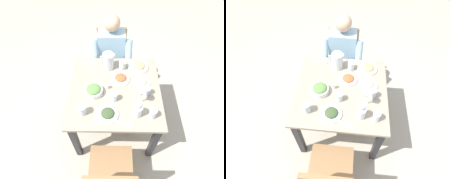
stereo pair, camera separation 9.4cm
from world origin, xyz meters
TOP-DOWN VIEW (x-y plane):
  - ground_plane at (0.00, 0.00)m, footprint 8.00×8.00m
  - dining_table at (0.00, 0.00)m, footprint 0.91×0.91m
  - chair_near at (0.04, -0.76)m, footprint 0.40×0.40m
  - chair_far at (0.03, 0.76)m, footprint 0.40×0.40m
  - diner_near at (0.04, -0.56)m, footprint 0.48×0.53m
  - water_pitcher at (0.08, -0.31)m, footprint 0.16×0.12m
  - salad_bowl at (0.21, 0.05)m, footprint 0.17×0.17m
  - plate_dolmas at (0.07, 0.29)m, footprint 0.20×0.20m
  - plate_rice_curry at (-0.06, -0.14)m, footprint 0.20×0.20m
  - plate_beans at (-0.27, -0.09)m, footprint 0.19×0.19m
  - plate_fries at (-0.25, -0.32)m, footprint 0.23×0.23m
  - water_glass_near_right at (-0.08, -0.30)m, footprint 0.07×0.07m
  - water_glass_near_left at (-0.34, 0.30)m, footprint 0.07×0.07m
  - water_glass_far_left at (-0.31, 0.05)m, footprint 0.06×0.06m
  - water_glass_center at (0.01, 0.12)m, footprint 0.06×0.06m
  - water_glass_by_pitcher at (0.30, 0.28)m, footprint 0.07×0.07m
  - wine_glass at (-0.23, 0.15)m, footprint 0.08×0.08m
  - oil_carafe at (-0.20, 0.29)m, footprint 0.08×0.08m
  - salt_shaker at (0.08, -0.01)m, footprint 0.03×0.03m
  - fork_near at (0.29, -0.37)m, footprint 0.17×0.06m
  - knife_near at (0.11, 0.37)m, footprint 0.19×0.02m
  - fork_far at (-0.07, 0.39)m, footprint 0.17×0.09m

SIDE VIEW (x-z plane):
  - ground_plane at x=0.00m, z-range 0.00..0.00m
  - chair_near at x=0.04m, z-range 0.05..0.91m
  - chair_far at x=0.03m, z-range 0.05..0.91m
  - dining_table at x=0.00m, z-range 0.24..0.96m
  - diner_near at x=0.04m, z-range 0.05..1.21m
  - fork_near at x=0.29m, z-range 0.72..0.73m
  - knife_near at x=0.11m, z-range 0.72..0.73m
  - fork_far at x=-0.07m, z-range 0.72..0.73m
  - plate_beans at x=-0.27m, z-range 0.71..0.75m
  - plate_rice_curry at x=-0.06m, z-range 0.71..0.76m
  - plate_dolmas at x=0.07m, z-range 0.71..0.76m
  - plate_fries at x=-0.25m, z-range 0.71..0.77m
  - salt_shaker at x=0.08m, z-range 0.72..0.77m
  - salad_bowl at x=0.21m, z-range 0.71..0.81m
  - water_glass_center at x=0.01m, z-range 0.72..0.81m
  - water_glass_far_left at x=-0.31m, z-range 0.72..0.81m
  - water_glass_near_left at x=-0.34m, z-range 0.72..0.82m
  - water_glass_by_pitcher at x=0.30m, z-range 0.72..0.82m
  - water_glass_near_right at x=-0.08m, z-range 0.72..0.82m
  - oil_carafe at x=-0.20m, z-range 0.69..0.86m
  - water_pitcher at x=0.08m, z-range 0.72..0.91m
  - wine_glass at x=-0.23m, z-range 0.76..0.96m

